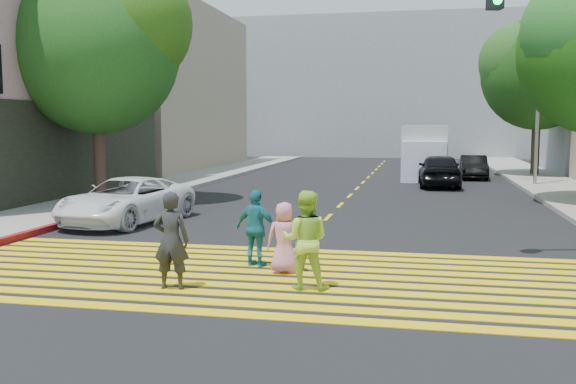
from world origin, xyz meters
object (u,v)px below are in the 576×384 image
(dark_car_near, at_px, (439,170))
(silver_car, at_px, (430,159))
(pedestrian_woman, at_px, (305,240))
(pedestrian_child, at_px, (284,238))
(pedestrian_extra, at_px, (256,228))
(dark_car_parked, at_px, (474,167))
(white_sedan, at_px, (126,201))
(tree_left, at_px, (99,41))
(tree_right_far, at_px, (540,68))
(pedestrian_man, at_px, (171,240))
(white_van, at_px, (426,153))

(dark_car_near, distance_m, silver_car, 10.75)
(pedestrian_woman, distance_m, dark_car_near, 19.22)
(pedestrian_child, relative_size, dark_car_near, 0.31)
(pedestrian_extra, relative_size, dark_car_parked, 0.42)
(white_sedan, height_order, dark_car_near, dark_car_near)
(dark_car_near, bearing_deg, pedestrian_child, 77.67)
(silver_car, bearing_deg, pedestrian_child, 83.45)
(tree_left, bearing_deg, dark_car_near, 35.12)
(pedestrian_woman, height_order, dark_car_parked, pedestrian_woman)
(tree_right_far, xyz_separation_m, pedestrian_extra, (-9.17, -23.92, -5.00))
(white_sedan, bearing_deg, tree_left, 133.86)
(dark_car_near, bearing_deg, pedestrian_extra, 75.36)
(pedestrian_man, height_order, pedestrian_extra, pedestrian_man)
(tree_left, height_order, dark_car_near, tree_left)
(tree_left, distance_m, dark_car_near, 15.55)
(pedestrian_extra, height_order, white_sedan, pedestrian_extra)
(pedestrian_child, relative_size, white_van, 0.23)
(tree_left, distance_m, white_sedan, 7.33)
(pedestrian_man, distance_m, pedestrian_woman, 2.29)
(tree_left, bearing_deg, white_sedan, -55.20)
(pedestrian_woman, relative_size, white_sedan, 0.36)
(white_van, bearing_deg, pedestrian_child, -95.07)
(pedestrian_man, xyz_separation_m, white_sedan, (-4.08, 6.70, -0.20))
(tree_right_far, distance_m, pedestrian_extra, 26.10)
(silver_car, height_order, dark_car_parked, silver_car)
(tree_left, xyz_separation_m, pedestrian_child, (8.73, -9.47, -5.06))
(tree_right_far, distance_m, silver_car, 8.64)
(tree_left, xyz_separation_m, white_van, (11.46, 12.79, -4.43))
(tree_right_far, bearing_deg, pedestrian_man, -111.41)
(tree_right_far, relative_size, pedestrian_man, 5.04)
(tree_right_far, height_order, white_sedan, tree_right_far)
(pedestrian_man, bearing_deg, pedestrian_woman, -173.37)
(tree_right_far, bearing_deg, pedestrian_child, -109.28)
(tree_left, bearing_deg, silver_car, 58.50)
(white_sedan, xyz_separation_m, white_van, (8.45, 17.12, 0.66))
(tree_left, distance_m, tree_right_far, 22.78)
(dark_car_near, bearing_deg, pedestrian_woman, 80.02)
(pedestrian_man, bearing_deg, silver_car, -104.36)
(pedestrian_extra, relative_size, white_van, 0.26)
(dark_car_near, height_order, silver_car, dark_car_near)
(tree_right_far, distance_m, dark_car_near, 9.65)
(dark_car_parked, bearing_deg, tree_right_far, 27.15)
(tree_right_far, relative_size, white_van, 1.45)
(white_van, bearing_deg, tree_left, -129.94)
(pedestrian_child, xyz_separation_m, pedestrian_extra, (-0.66, 0.43, 0.09))
(dark_car_parked, bearing_deg, tree_left, -136.08)
(tree_left, relative_size, dark_car_parked, 2.32)
(pedestrian_child, bearing_deg, pedestrian_extra, -43.98)
(tree_right_far, distance_m, pedestrian_man, 28.26)
(pedestrian_child, height_order, dark_car_near, dark_car_near)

